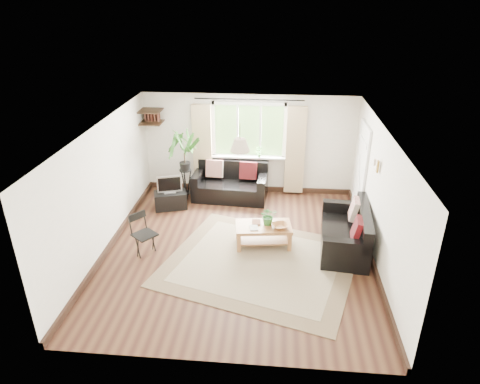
# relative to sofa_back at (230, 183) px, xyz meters

# --- Properties ---
(floor) EXTENTS (5.50, 5.50, 0.00)m
(floor) POSITION_rel_sofa_back_xyz_m (0.40, -2.26, -0.41)
(floor) COLOR black
(floor) RESTS_ON ground
(ceiling) EXTENTS (5.50, 5.50, 0.00)m
(ceiling) POSITION_rel_sofa_back_xyz_m (0.40, -2.26, 1.99)
(ceiling) COLOR white
(ceiling) RESTS_ON floor
(wall_back) EXTENTS (5.00, 0.02, 2.40)m
(wall_back) POSITION_rel_sofa_back_xyz_m (0.40, 0.49, 0.79)
(wall_back) COLOR white
(wall_back) RESTS_ON floor
(wall_front) EXTENTS (5.00, 0.02, 2.40)m
(wall_front) POSITION_rel_sofa_back_xyz_m (0.40, -5.01, 0.79)
(wall_front) COLOR white
(wall_front) RESTS_ON floor
(wall_left) EXTENTS (0.02, 5.50, 2.40)m
(wall_left) POSITION_rel_sofa_back_xyz_m (-2.10, -2.26, 0.79)
(wall_left) COLOR white
(wall_left) RESTS_ON floor
(wall_right) EXTENTS (0.02, 5.50, 2.40)m
(wall_right) POSITION_rel_sofa_back_xyz_m (2.90, -2.26, 0.79)
(wall_right) COLOR white
(wall_right) RESTS_ON floor
(rug) EXTENTS (3.94, 3.63, 0.02)m
(rug) POSITION_rel_sofa_back_xyz_m (0.84, -2.66, -0.40)
(rug) COLOR #BEB693
(rug) RESTS_ON floor
(window) EXTENTS (2.50, 0.16, 2.16)m
(window) POSITION_rel_sofa_back_xyz_m (0.40, 0.45, 1.14)
(window) COLOR white
(window) RESTS_ON wall_back
(door) EXTENTS (0.06, 0.96, 2.06)m
(door) POSITION_rel_sofa_back_xyz_m (2.87, -0.56, 0.59)
(door) COLOR silver
(door) RESTS_ON wall_right
(corner_shelf) EXTENTS (0.50, 0.50, 0.34)m
(corner_shelf) POSITION_rel_sofa_back_xyz_m (-1.85, 0.24, 1.48)
(corner_shelf) COLOR black
(corner_shelf) RESTS_ON wall_back
(pendant_lamp) EXTENTS (0.36, 0.36, 0.54)m
(pendant_lamp) POSITION_rel_sofa_back_xyz_m (0.40, -1.86, 1.64)
(pendant_lamp) COLOR beige
(pendant_lamp) RESTS_ON ceiling
(wall_sconce) EXTENTS (0.12, 0.12, 0.28)m
(wall_sconce) POSITION_rel_sofa_back_xyz_m (2.83, -1.96, 1.33)
(wall_sconce) COLOR beige
(wall_sconce) RESTS_ON wall_right
(sofa_back) EXTENTS (1.78, 0.97, 0.81)m
(sofa_back) POSITION_rel_sofa_back_xyz_m (0.00, 0.00, 0.00)
(sofa_back) COLOR black
(sofa_back) RESTS_ON floor
(sofa_right) EXTENTS (1.77, 1.00, 0.80)m
(sofa_right) POSITION_rel_sofa_back_xyz_m (2.42, -1.99, -0.01)
(sofa_right) COLOR black
(sofa_right) RESTS_ON floor
(coffee_table) EXTENTS (1.13, 0.71, 0.44)m
(coffee_table) POSITION_rel_sofa_back_xyz_m (0.87, -2.02, -0.19)
(coffee_table) COLOR brown
(coffee_table) RESTS_ON floor
(table_plant) EXTENTS (0.36, 0.32, 0.36)m
(table_plant) POSITION_rel_sofa_back_xyz_m (0.96, -1.96, 0.21)
(table_plant) COLOR #2D6729
(table_plant) RESTS_ON coffee_table
(bowl) EXTENTS (0.38, 0.38, 0.07)m
(bowl) POSITION_rel_sofa_back_xyz_m (1.19, -2.08, 0.07)
(bowl) COLOR #A46938
(bowl) RESTS_ON coffee_table
(book_a) EXTENTS (0.19, 0.24, 0.02)m
(book_a) POSITION_rel_sofa_back_xyz_m (0.61, -2.15, 0.04)
(book_a) COLOR silver
(book_a) RESTS_ON coffee_table
(book_b) EXTENTS (0.18, 0.23, 0.02)m
(book_b) POSITION_rel_sofa_back_xyz_m (0.65, -1.93, 0.04)
(book_b) COLOR brown
(book_b) RESTS_ON coffee_table
(tv_stand) EXTENTS (0.81, 0.60, 0.39)m
(tv_stand) POSITION_rel_sofa_back_xyz_m (-1.30, -0.62, -0.21)
(tv_stand) COLOR black
(tv_stand) RESTS_ON floor
(tv) EXTENTS (0.58, 0.34, 0.42)m
(tv) POSITION_rel_sofa_back_xyz_m (-1.30, -0.62, 0.19)
(tv) COLOR #A5A5AA
(tv) RESTS_ON tv_stand
(palm_stand) EXTENTS (0.81, 0.81, 1.67)m
(palm_stand) POSITION_rel_sofa_back_xyz_m (-1.02, -0.17, 0.43)
(palm_stand) COLOR black
(palm_stand) RESTS_ON floor
(folding_chair) EXTENTS (0.59, 0.59, 0.81)m
(folding_chair) POSITION_rel_sofa_back_xyz_m (-1.32, -2.53, -0.00)
(folding_chair) COLOR black
(folding_chair) RESTS_ON floor
(sill_plant) EXTENTS (0.14, 0.10, 0.27)m
(sill_plant) POSITION_rel_sofa_back_xyz_m (0.65, 0.37, 0.66)
(sill_plant) COLOR #2D6023
(sill_plant) RESTS_ON window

